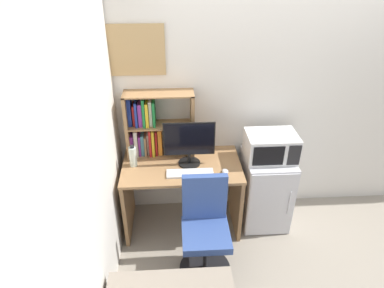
{
  "coord_description": "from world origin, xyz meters",
  "views": [
    {
      "loc": [
        -1.03,
        -3.06,
        2.61
      ],
      "look_at": [
        -0.87,
        -0.37,
        1.03
      ],
      "focal_mm": 31.16,
      "sensor_mm": 36.0,
      "label": 1
    }
  ],
  "objects_px": {
    "hutch_bookshelf": "(151,125)",
    "wall_corkboard": "(131,50)",
    "mini_fridge": "(265,189)",
    "microwave": "(271,146)",
    "computer_mouse": "(225,171)",
    "keyboard": "(190,173)",
    "monitor": "(189,142)",
    "water_bottle": "(133,156)",
    "desk_chair": "(205,233)"
  },
  "relations": [
    {
      "from": "monitor",
      "to": "keyboard",
      "type": "height_order",
      "value": "monitor"
    },
    {
      "from": "hutch_bookshelf",
      "to": "water_bottle",
      "type": "relative_size",
      "value": 2.99
    },
    {
      "from": "water_bottle",
      "to": "mini_fridge",
      "type": "height_order",
      "value": "water_bottle"
    },
    {
      "from": "hutch_bookshelf",
      "to": "wall_corkboard",
      "type": "bearing_deg",
      "value": 145.76
    },
    {
      "from": "hutch_bookshelf",
      "to": "wall_corkboard",
      "type": "relative_size",
      "value": 1.1
    },
    {
      "from": "keyboard",
      "to": "computer_mouse",
      "type": "relative_size",
      "value": 5.37
    },
    {
      "from": "keyboard",
      "to": "monitor",
      "type": "bearing_deg",
      "value": 89.17
    },
    {
      "from": "keyboard",
      "to": "wall_corkboard",
      "type": "relative_size",
      "value": 0.72
    },
    {
      "from": "microwave",
      "to": "desk_chair",
      "type": "relative_size",
      "value": 0.51
    },
    {
      "from": "computer_mouse",
      "to": "microwave",
      "type": "distance_m",
      "value": 0.53
    },
    {
      "from": "hutch_bookshelf",
      "to": "wall_corkboard",
      "type": "distance_m",
      "value": 0.73
    },
    {
      "from": "keyboard",
      "to": "wall_corkboard",
      "type": "distance_m",
      "value": 1.25
    },
    {
      "from": "keyboard",
      "to": "mini_fridge",
      "type": "distance_m",
      "value": 0.92
    },
    {
      "from": "water_bottle",
      "to": "wall_corkboard",
      "type": "bearing_deg",
      "value": 82.66
    },
    {
      "from": "hutch_bookshelf",
      "to": "microwave",
      "type": "relative_size",
      "value": 1.37
    },
    {
      "from": "computer_mouse",
      "to": "water_bottle",
      "type": "distance_m",
      "value": 0.9
    },
    {
      "from": "mini_fridge",
      "to": "microwave",
      "type": "xyz_separation_m",
      "value": [
        0.0,
        0.0,
        0.53
      ]
    },
    {
      "from": "keyboard",
      "to": "wall_corkboard",
      "type": "bearing_deg",
      "value": 135.57
    },
    {
      "from": "desk_chair",
      "to": "wall_corkboard",
      "type": "height_order",
      "value": "wall_corkboard"
    },
    {
      "from": "microwave",
      "to": "wall_corkboard",
      "type": "height_order",
      "value": "wall_corkboard"
    },
    {
      "from": "mini_fridge",
      "to": "hutch_bookshelf",
      "type": "bearing_deg",
      "value": 170.39
    },
    {
      "from": "monitor",
      "to": "desk_chair",
      "type": "height_order",
      "value": "monitor"
    },
    {
      "from": "keyboard",
      "to": "desk_chair",
      "type": "xyz_separation_m",
      "value": [
        0.11,
        -0.41,
        -0.36
      ]
    },
    {
      "from": "keyboard",
      "to": "water_bottle",
      "type": "height_order",
      "value": "water_bottle"
    },
    {
      "from": "hutch_bookshelf",
      "to": "mini_fridge",
      "type": "relative_size",
      "value": 0.84
    },
    {
      "from": "computer_mouse",
      "to": "monitor",
      "type": "bearing_deg",
      "value": 151.41
    },
    {
      "from": "computer_mouse",
      "to": "microwave",
      "type": "height_order",
      "value": "microwave"
    },
    {
      "from": "hutch_bookshelf",
      "to": "water_bottle",
      "type": "xyz_separation_m",
      "value": [
        -0.17,
        -0.22,
        -0.22
      ]
    },
    {
      "from": "desk_chair",
      "to": "wall_corkboard",
      "type": "bearing_deg",
      "value": 124.27
    },
    {
      "from": "microwave",
      "to": "wall_corkboard",
      "type": "xyz_separation_m",
      "value": [
        -1.31,
        0.29,
        0.88
      ]
    },
    {
      "from": "keyboard",
      "to": "mini_fridge",
      "type": "height_order",
      "value": "mini_fridge"
    },
    {
      "from": "monitor",
      "to": "water_bottle",
      "type": "relative_size",
      "value": 2.19
    },
    {
      "from": "computer_mouse",
      "to": "mini_fridge",
      "type": "bearing_deg",
      "value": 22.69
    },
    {
      "from": "hutch_bookshelf",
      "to": "monitor",
      "type": "bearing_deg",
      "value": -30.42
    },
    {
      "from": "mini_fridge",
      "to": "keyboard",
      "type": "bearing_deg",
      "value": -165.98
    },
    {
      "from": "computer_mouse",
      "to": "mini_fridge",
      "type": "relative_size",
      "value": 0.1
    },
    {
      "from": "hutch_bookshelf",
      "to": "wall_corkboard",
      "type": "height_order",
      "value": "wall_corkboard"
    },
    {
      "from": "keyboard",
      "to": "wall_corkboard",
      "type": "height_order",
      "value": "wall_corkboard"
    },
    {
      "from": "monitor",
      "to": "keyboard",
      "type": "relative_size",
      "value": 1.12
    },
    {
      "from": "keyboard",
      "to": "mini_fridge",
      "type": "relative_size",
      "value": 0.55
    },
    {
      "from": "computer_mouse",
      "to": "wall_corkboard",
      "type": "relative_size",
      "value": 0.13
    },
    {
      "from": "desk_chair",
      "to": "mini_fridge",
      "type": "bearing_deg",
      "value": 41.23
    },
    {
      "from": "hutch_bookshelf",
      "to": "keyboard",
      "type": "relative_size",
      "value": 1.52
    },
    {
      "from": "keyboard",
      "to": "computer_mouse",
      "type": "bearing_deg",
      "value": 0.55
    },
    {
      "from": "desk_chair",
      "to": "monitor",
      "type": "bearing_deg",
      "value": 100.44
    },
    {
      "from": "hutch_bookshelf",
      "to": "computer_mouse",
      "type": "xyz_separation_m",
      "value": [
        0.7,
        -0.4,
        -0.31
      ]
    },
    {
      "from": "monitor",
      "to": "microwave",
      "type": "height_order",
      "value": "monitor"
    },
    {
      "from": "keyboard",
      "to": "microwave",
      "type": "height_order",
      "value": "microwave"
    },
    {
      "from": "mini_fridge",
      "to": "wall_corkboard",
      "type": "relative_size",
      "value": 1.31
    },
    {
      "from": "computer_mouse",
      "to": "desk_chair",
      "type": "xyz_separation_m",
      "value": [
        -0.22,
        -0.41,
        -0.37
      ]
    }
  ]
}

